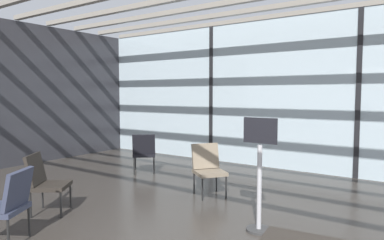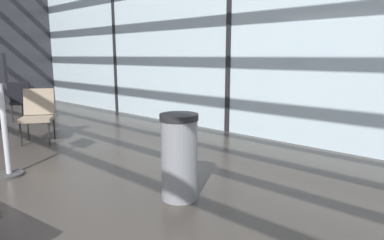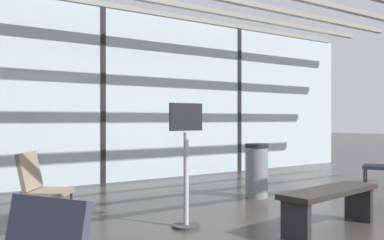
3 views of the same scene
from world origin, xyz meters
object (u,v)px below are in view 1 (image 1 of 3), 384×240
at_px(lounge_chair_1, 208,166).
at_px(lounge_chair_5, 144,151).
at_px(info_sign, 259,178).
at_px(lounge_chair_4, 45,180).
at_px(lounge_chair_3, 8,202).

bearing_deg(lounge_chair_1, lounge_chair_5, 110.90).
bearing_deg(info_sign, lounge_chair_5, 155.45).
bearing_deg(info_sign, lounge_chair_4, -157.60).
xyz_separation_m(lounge_chair_1, lounge_chair_3, (-0.83, -2.99, 0.00)).
relative_size(lounge_chair_3, lounge_chair_5, 1.00).
distance_m(lounge_chair_5, info_sign, 3.73).
distance_m(lounge_chair_3, lounge_chair_4, 1.04).
xyz_separation_m(lounge_chair_5, info_sign, (3.39, -1.55, 0.18)).
bearing_deg(lounge_chair_3, lounge_chair_5, 167.52).
distance_m(lounge_chair_4, info_sign, 3.07).
height_order(lounge_chair_4, lounge_chair_5, same).
relative_size(lounge_chair_1, lounge_chair_3, 1.00).
height_order(lounge_chair_1, lounge_chair_3, same).
relative_size(lounge_chair_1, lounge_chair_5, 1.00).
height_order(lounge_chair_4, info_sign, info_sign).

